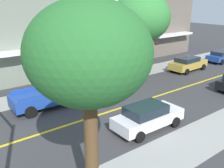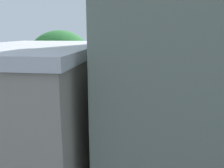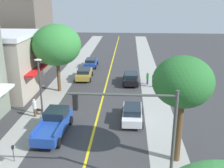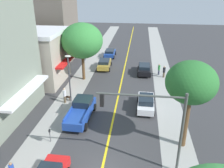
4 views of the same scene
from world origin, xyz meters
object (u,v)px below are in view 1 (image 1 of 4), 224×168
object	(u,v)px
street_lamp	(79,47)
blue_sedan_left_curb	(222,56)
white_sedan_right_curb	(148,116)
pedestrian_white_shirt	(73,76)
blue_pickup_truck	(54,93)
small_dog	(81,82)
gold_sedan_left_curb	(188,63)
street_tree_right_corner	(89,55)
street_tree_left_near	(141,17)

from	to	relation	value
street_lamp	blue_sedan_left_curb	world-z (taller)	street_lamp
white_sedan_right_curb	pedestrian_white_shirt	bearing A→B (deg)	88.99
white_sedan_right_curb	blue_pickup_truck	size ratio (longest dim) A/B	0.78
pedestrian_white_shirt	small_dog	size ratio (longest dim) A/B	2.27
gold_sedan_left_curb	pedestrian_white_shirt	size ratio (longest dim) A/B	2.52
street_tree_right_corner	blue_pickup_truck	world-z (taller)	street_tree_right_corner
street_tree_right_corner	street_lamp	size ratio (longest dim) A/B	1.34
blue_sedan_left_curb	street_tree_right_corner	bearing A→B (deg)	-159.38
white_sedan_right_curb	pedestrian_white_shirt	distance (m)	9.37
gold_sedan_left_curb	street_lamp	bearing A→B (deg)	167.71
white_sedan_right_curb	street_lamp	bearing A→B (deg)	86.45
gold_sedan_left_curb	blue_pickup_truck	distance (m)	15.49
gold_sedan_left_curb	blue_sedan_left_curb	bearing A→B (deg)	-2.22
white_sedan_right_curb	small_dog	bearing A→B (deg)	84.76
street_tree_right_corner	blue_sedan_left_curb	distance (m)	27.59
street_tree_left_near	white_sedan_right_curb	xyz separation A→B (m)	(8.85, -7.69, -4.86)
street_lamp	small_dog	bearing A→B (deg)	143.63
street_tree_right_corner	gold_sedan_left_curb	world-z (taller)	street_tree_right_corner
street_tree_left_near	street_lamp	world-z (taller)	street_tree_left_near
blue_sedan_left_curb	small_dog	xyz separation A→B (m)	(-2.60, -18.32, -0.33)
pedestrian_white_shirt	small_dog	distance (m)	0.91
blue_sedan_left_curb	white_sedan_right_curb	world-z (taller)	white_sedan_right_curb
street_tree_left_near	street_lamp	xyz separation A→B (m)	(0.09, -7.00, -2.09)
small_dog	gold_sedan_left_curb	bearing A→B (deg)	83.71
blue_sedan_left_curb	white_sedan_right_curb	xyz separation A→B (m)	(6.57, -19.31, 0.07)
street_tree_left_near	pedestrian_white_shirt	distance (m)	8.75
street_tree_left_near	small_dog	xyz separation A→B (m)	(-0.32, -6.70, -5.26)
street_tree_right_corner	small_dog	size ratio (longest dim) A/B	9.33
street_tree_right_corner	street_tree_left_near	bearing A→B (deg)	131.15
street_lamp	pedestrian_white_shirt	size ratio (longest dim) A/B	3.07
blue_pickup_truck	street_tree_right_corner	bearing A→B (deg)	-106.35
street_tree_left_near	blue_sedan_left_curb	bearing A→B (deg)	78.88
gold_sedan_left_curb	blue_pickup_truck	world-z (taller)	blue_pickup_truck
street_lamp	pedestrian_white_shirt	bearing A→B (deg)	-148.99
gold_sedan_left_curb	blue_pickup_truck	size ratio (longest dim) A/B	0.81
street_lamp	white_sedan_right_curb	world-z (taller)	street_lamp
street_tree_left_near	street_lamp	bearing A→B (deg)	-89.23
street_lamp	blue_sedan_left_curb	distance (m)	18.96
street_tree_right_corner	small_dog	world-z (taller)	street_tree_right_corner
street_lamp	blue_sedan_left_curb	size ratio (longest dim) A/B	1.30
white_sedan_right_curb	gold_sedan_left_curb	xyz separation A→B (m)	(-6.59, 12.70, -0.01)
gold_sedan_left_curb	pedestrian_white_shirt	world-z (taller)	pedestrian_white_shirt
blue_sedan_left_curb	white_sedan_right_curb	bearing A→B (deg)	-161.54
street_tree_left_near	pedestrian_white_shirt	xyz separation A→B (m)	(-0.52, -7.37, -4.68)
blue_pickup_truck	pedestrian_white_shirt	bearing A→B (deg)	43.27
blue_sedan_left_curb	blue_pickup_truck	bearing A→B (deg)	179.53
street_tree_left_near	white_sedan_right_curb	size ratio (longest dim) A/B	1.80
street_lamp	gold_sedan_left_curb	size ratio (longest dim) A/B	1.22
white_sedan_right_curb	small_dog	world-z (taller)	white_sedan_right_curb
blue_sedan_left_curb	small_dog	distance (m)	18.50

